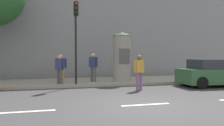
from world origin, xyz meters
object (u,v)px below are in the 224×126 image
(pedestrian_in_light_jacket, at_px, (60,68))
(pedestrian_with_bag, at_px, (93,65))
(parked_car_silver, at_px, (215,73))
(traffic_light, at_px, (76,29))
(pedestrian_in_red_top, at_px, (139,70))
(poster_column, at_px, (122,57))
(pedestrian_with_backpack, at_px, (61,66))

(pedestrian_in_light_jacket, bearing_deg, pedestrian_with_bag, 20.09)
(pedestrian_with_bag, relative_size, parked_car_silver, 0.42)
(traffic_light, distance_m, pedestrian_in_red_top, 4.12)
(poster_column, height_order, pedestrian_with_bag, poster_column)
(poster_column, distance_m, parked_car_silver, 5.41)
(pedestrian_with_bag, bearing_deg, pedestrian_with_backpack, 169.47)
(traffic_light, height_order, parked_car_silver, traffic_light)
(pedestrian_in_red_top, distance_m, parked_car_silver, 4.77)
(pedestrian_with_backpack, xyz_separation_m, parked_car_silver, (8.37, -3.03, -0.39))
(traffic_light, distance_m, pedestrian_with_backpack, 2.59)
(traffic_light, bearing_deg, pedestrian_in_red_top, -35.00)
(traffic_light, bearing_deg, poster_column, 15.12)
(pedestrian_in_red_top, bearing_deg, pedestrian_with_bag, 119.41)
(poster_column, bearing_deg, pedestrian_with_bag, 170.15)
(pedestrian_in_light_jacket, xyz_separation_m, pedestrian_with_backpack, (0.12, 1.09, 0.06))
(pedestrian_in_light_jacket, bearing_deg, traffic_light, -21.00)
(pedestrian_with_bag, distance_m, parked_car_silver, 7.03)
(pedestrian_in_light_jacket, bearing_deg, pedestrian_in_red_top, -32.09)
(pedestrian_in_red_top, height_order, pedestrian_with_backpack, pedestrian_with_backpack)
(poster_column, height_order, pedestrian_in_red_top, poster_column)
(traffic_light, relative_size, pedestrian_with_backpack, 2.74)
(pedestrian_in_red_top, bearing_deg, poster_column, 90.61)
(pedestrian_in_red_top, height_order, pedestrian_with_bag, pedestrian_with_bag)
(pedestrian_in_red_top, xyz_separation_m, parked_car_silver, (4.74, 0.42, -0.31))
(pedestrian_in_red_top, relative_size, pedestrian_in_light_jacket, 1.11)
(poster_column, bearing_deg, traffic_light, -164.88)
(pedestrian_in_light_jacket, bearing_deg, pedestrian_with_backpack, 83.54)
(parked_car_silver, bearing_deg, pedestrian_with_bag, 157.57)
(pedestrian_in_red_top, distance_m, pedestrian_with_bag, 3.55)
(traffic_light, bearing_deg, pedestrian_with_bag, 43.03)
(poster_column, distance_m, pedestrian_in_red_top, 2.87)
(pedestrian_with_backpack, bearing_deg, pedestrian_in_light_jacket, -96.46)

